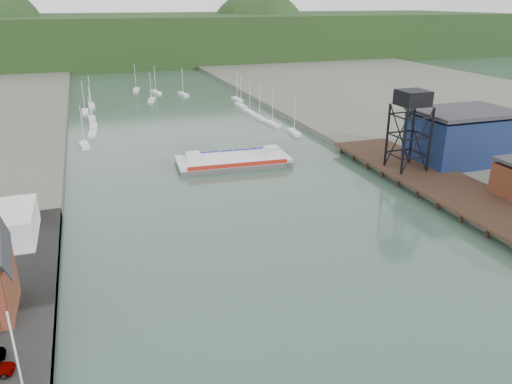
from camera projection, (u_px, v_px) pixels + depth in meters
east_pier at (455, 189)px, 92.25m from camera, size 14.00×70.00×2.45m
flagpole at (21, 378)px, 38.24m from camera, size 0.16×0.16×12.00m
lift_tower at (412, 103)px, 98.15m from camera, size 6.50×6.50×16.00m
blue_shed at (461, 137)px, 107.53m from camera, size 20.50×14.50×11.30m
marina_sailboats at (171, 111)px, 164.21m from camera, size 57.71×92.65×0.90m
distant_hills at (117, 42)px, 303.14m from camera, size 500.00×120.00×80.00m
chain_ferry at (233, 161)px, 111.48m from camera, size 25.42×11.42×3.59m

